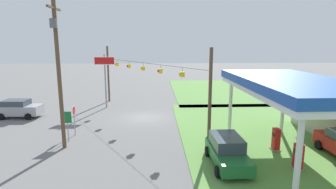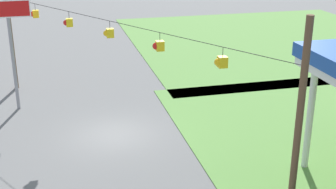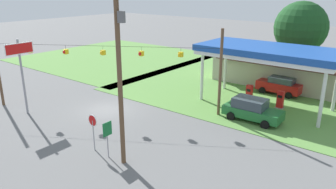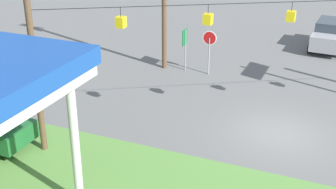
% 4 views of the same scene
% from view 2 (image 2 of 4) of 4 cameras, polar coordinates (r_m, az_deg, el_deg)
% --- Properties ---
extents(ground_plane, '(160.00, 160.00, 0.00)m').
position_cam_2_polar(ground_plane, '(23.11, -6.53, -4.92)').
color(ground_plane, slate).
extents(grass_verge_opposite_corner, '(24.00, 24.00, 0.04)m').
position_cam_2_polar(grass_verge_opposite_corner, '(42.29, 12.43, 6.56)').
color(grass_verge_opposite_corner, '#5B8E42').
rests_on(grass_verge_opposite_corner, ground).
extents(stop_sign_overhead, '(0.22, 2.36, 6.33)m').
position_cam_2_polar(stop_sign_overhead, '(26.06, -18.77, 7.52)').
color(stop_sign_overhead, gray).
rests_on(stop_sign_overhead, ground).
extents(signal_span_gantry, '(16.89, 10.24, 7.22)m').
position_cam_2_polar(signal_span_gantry, '(21.69, -7.00, 4.74)').
color(signal_span_gantry, brown).
rests_on(signal_span_gantry, ground).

